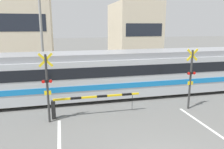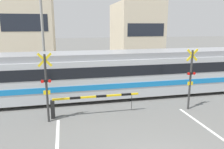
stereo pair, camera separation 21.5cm
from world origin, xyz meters
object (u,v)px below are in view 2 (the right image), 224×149
Objects in this scene: crossing_barrier_near at (80,102)px; crossing_signal_right at (191,77)px; crossing_signal_left at (46,85)px; commuter_train at (128,72)px; crossing_barrier_far at (129,73)px.

crossing_signal_right is at bearing -3.31° from crossing_barrier_near.
crossing_signal_left and crossing_signal_right have the same top height.
crossing_signal_left is at bearing -147.43° from commuter_train.
commuter_train is 4.62× the size of crossing_barrier_far.
commuter_train is 4.17m from crossing_signal_right.
crossing_signal_left is at bearing -133.23° from crossing_barrier_far.
crossing_signal_left is (-6.07, -6.45, 1.11)m from crossing_barrier_far.
crossing_signal_right is at bearing -76.11° from crossing_barrier_far.
crossing_barrier_near is at bearing 176.69° from crossing_signal_right.
crossing_signal_right is (2.66, -3.20, 0.29)m from commuter_train.
crossing_signal_left reaches higher than crossing_barrier_far.
crossing_signal_left is 1.00× the size of crossing_signal_right.
crossing_barrier_far is 1.36× the size of crossing_signal_right.
commuter_train reaches higher than crossing_barrier_near.
crossing_signal_right reaches higher than crossing_barrier_near.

